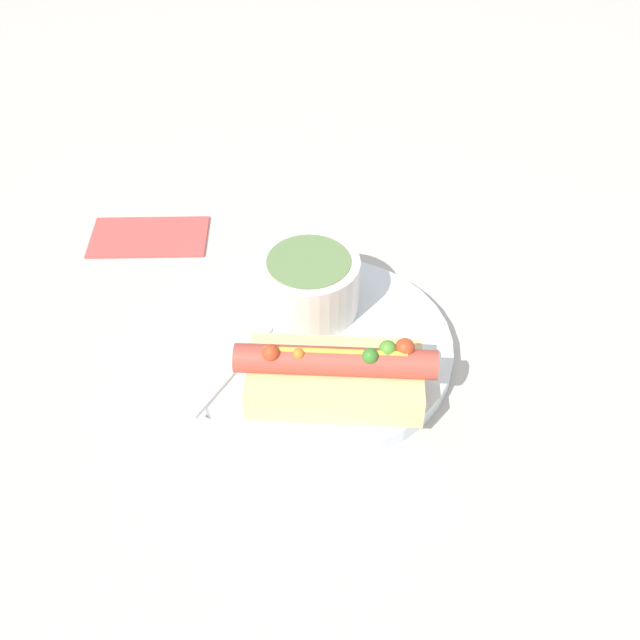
{
  "coord_description": "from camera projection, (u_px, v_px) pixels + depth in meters",
  "views": [
    {
      "loc": [
        -0.1,
        -0.48,
        0.53
      ],
      "look_at": [
        0.0,
        0.0,
        0.05
      ],
      "focal_mm": 42.0,
      "sensor_mm": 36.0,
      "label": 1
    }
  ],
  "objects": [
    {
      "name": "dinner_plate",
      "position": [
        320.0,
        348.0,
        0.72
      ],
      "size": [
        0.25,
        0.25,
        0.02
      ],
      "color": "white",
      "rests_on": "ground_plane"
    },
    {
      "name": "spoon",
      "position": [
        273.0,
        322.0,
        0.72
      ],
      "size": [
        0.13,
        0.15,
        0.01
      ],
      "rotation": [
        0.0,
        0.0,
        0.85
      ],
      "color": "#B7B7BC",
      "rests_on": "dinner_plate"
    },
    {
      "name": "ground_plane",
      "position": [
        320.0,
        354.0,
        0.72
      ],
      "size": [
        4.0,
        4.0,
        0.0
      ],
      "primitive_type": "plane",
      "color": "#BCB7AD"
    },
    {
      "name": "soup_bowl",
      "position": [
        306.0,
        282.0,
        0.72
      ],
      "size": [
        0.1,
        0.1,
        0.06
      ],
      "color": "silver",
      "rests_on": "dinner_plate"
    },
    {
      "name": "hot_dog",
      "position": [
        338.0,
        374.0,
        0.65
      ],
      "size": [
        0.17,
        0.11,
        0.06
      ],
      "rotation": [
        0.0,
        0.0,
        -0.26
      ],
      "color": "#E5C17F",
      "rests_on": "dinner_plate"
    },
    {
      "name": "napkin",
      "position": [
        149.0,
        236.0,
        0.85
      ],
      "size": [
        0.14,
        0.1,
        0.01
      ],
      "rotation": [
        0.0,
        0.0,
        -0.19
      ],
      "color": "#E04C47",
      "rests_on": "ground_plane"
    }
  ]
}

